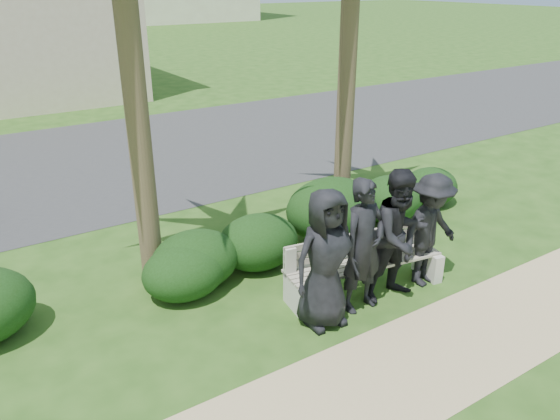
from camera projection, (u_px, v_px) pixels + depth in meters
The scene contains 14 objects.
ground at pixel (313, 300), 7.75m from camera, with size 160.00×160.00×0.00m, color #234814.
footpath at pixel (405, 370), 6.36m from camera, with size 30.00×1.60×0.01m, color tan.
asphalt_street at pixel (128, 157), 13.91m from camera, with size 160.00×8.00×0.01m, color #2D2D30.
park_bench at pixel (364, 268), 7.84m from camera, with size 2.45×0.91×0.83m.
man_a at pixel (326, 259), 6.88m from camera, with size 0.92×0.60×1.88m, color black.
man_b at pixel (364, 246), 7.22m from camera, with size 0.69×0.45×1.88m, color black.
man_c at pixel (400, 236), 7.48m from camera, with size 0.93×0.72×1.91m, color black.
man_d at pixel (430, 230), 7.86m from camera, with size 1.11×0.64×1.71m, color black.
hedge_b at pixel (184, 270), 7.72m from camera, with size 1.21×1.00×0.79m, color black.
hedge_c at pixel (195, 258), 7.98m from camera, with size 1.32×1.09×0.86m, color black.
hedge_d at pixel (332, 207), 9.44m from camera, with size 1.67×1.38×1.09m, color black.
hedge_e at pixel (390, 198), 10.17m from camera, with size 1.32×1.09×0.86m, color black.
hedge_f at pixel (430, 186), 10.86m from camera, with size 1.19×0.98×0.77m, color black.
hedge_extra at pixel (258, 240), 8.52m from camera, with size 1.32×1.09×0.86m, color black.
Camera 1 is at (-4.02, -5.28, 4.22)m, focal length 35.00 mm.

